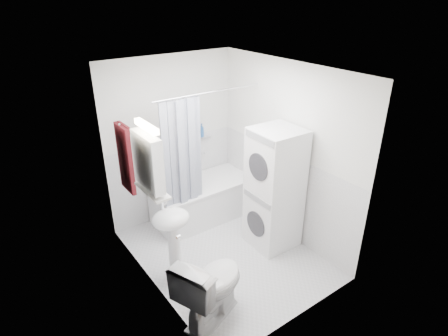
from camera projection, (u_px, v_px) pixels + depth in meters
floor at (225, 253)px, 4.95m from camera, size 2.60×2.60×0.00m
room_walls at (225, 150)px, 4.30m from camera, size 2.60×2.60×2.60m
wainscot at (212, 205)px, 4.90m from camera, size 1.98×2.58×2.58m
door at (178, 237)px, 3.61m from camera, size 0.05×2.00×2.00m
bathtub at (204, 198)px, 5.62m from camera, size 1.52×0.72×0.58m
tub_spout at (202, 152)px, 5.72m from camera, size 0.04×0.12×0.04m
curtain_rod at (213, 92)px, 4.68m from camera, size 1.70×0.02×0.02m
shower_curtain at (183, 155)px, 4.75m from camera, size 0.55×0.02×1.45m
sink at (172, 230)px, 4.23m from camera, size 0.44×0.37×1.04m
medicine_cabinet at (148, 160)px, 3.86m from camera, size 0.13×0.50×0.71m
shelf at (152, 190)px, 4.03m from camera, size 0.18×0.54×0.02m
shower_caddy at (205, 137)px, 5.63m from camera, size 0.22×0.06×0.02m
towel at (125, 157)px, 4.34m from camera, size 0.07×0.35×0.84m
washer_dryer at (274, 189)px, 4.83m from camera, size 0.61×0.60×1.64m
toilet at (211, 286)px, 3.84m from camera, size 0.95×0.75×0.82m
soap_pump at (163, 200)px, 4.34m from camera, size 0.08×0.17×0.08m
shelf_bottle at (159, 192)px, 3.90m from camera, size 0.07×0.18×0.07m
shelf_cup at (147, 181)px, 4.09m from camera, size 0.10×0.09×0.10m
shampoo_a at (195, 134)px, 5.51m from camera, size 0.13×0.17×0.13m
shampoo_b at (202, 134)px, 5.58m from camera, size 0.08×0.21×0.08m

